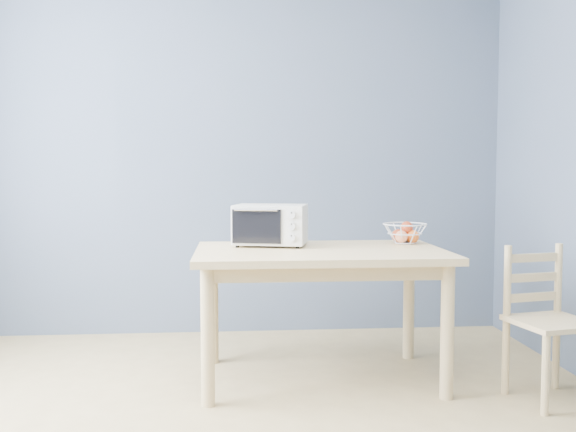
{
  "coord_description": "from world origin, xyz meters",
  "views": [
    {
      "loc": [
        0.02,
        -2.47,
        1.19
      ],
      "look_at": [
        0.33,
        1.24,
        0.93
      ],
      "focal_mm": 40.0,
      "sensor_mm": 36.0,
      "label": 1
    }
  ],
  "objects": [
    {
      "name": "fruit_basket",
      "position": [
        1.05,
        1.34,
        0.82
      ],
      "size": [
        0.34,
        0.34,
        0.14
      ],
      "rotation": [
        0.0,
        0.0,
        0.32
      ],
      "color": "silver",
      "rests_on": "dining_table"
    },
    {
      "name": "toaster_oven",
      "position": [
        0.22,
        1.29,
        0.88
      ],
      "size": [
        0.47,
        0.37,
        0.24
      ],
      "rotation": [
        0.0,
        0.0,
        -0.23
      ],
      "color": "beige",
      "rests_on": "dining_table"
    },
    {
      "name": "dining_table",
      "position": [
        0.5,
        1.11,
        0.65
      ],
      "size": [
        1.4,
        0.9,
        0.75
      ],
      "color": "#E4C188",
      "rests_on": "ground"
    },
    {
      "name": "room",
      "position": [
        0.0,
        0.0,
        1.3
      ],
      "size": [
        4.01,
        4.51,
        2.61
      ],
      "color": "tan",
      "rests_on": "ground"
    },
    {
      "name": "dining_chair",
      "position": [
        1.64,
        0.7,
        0.39
      ],
      "size": [
        0.44,
        0.44,
        0.8
      ],
      "rotation": [
        0.0,
        0.0,
        0.2
      ],
      "color": "#E4C188",
      "rests_on": "ground"
    }
  ]
}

